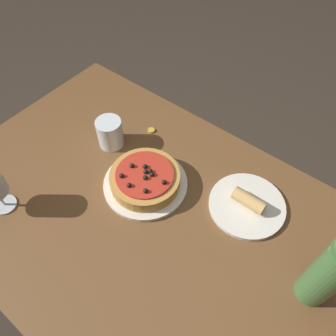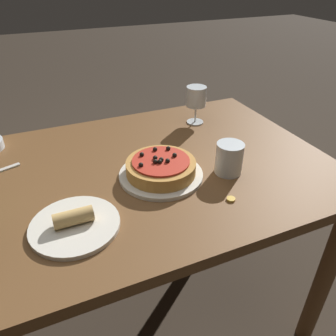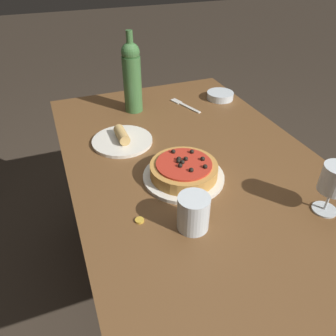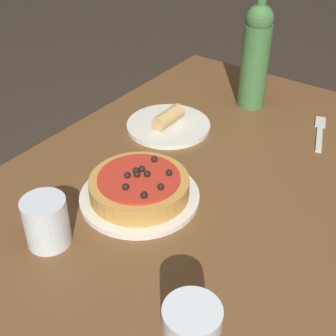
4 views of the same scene
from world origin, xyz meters
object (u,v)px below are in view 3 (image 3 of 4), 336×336
at_px(pizza, 184,169).
at_px(side_plate, 122,140).
at_px(dinner_plate, 184,177).
at_px(bottle_cap, 140,220).
at_px(side_bowl, 220,95).
at_px(dining_table, 192,181).
at_px(wine_glass, 335,180).
at_px(water_cup, 193,213).
at_px(fork, 184,105).
at_px(wine_bottle, 132,76).

distance_m(pizza, side_plate, 0.30).
xyz_separation_m(dinner_plate, bottle_cap, (0.13, -0.18, -0.00)).
height_order(dinner_plate, side_plate, side_plate).
height_order(pizza, side_bowl, pizza).
xyz_separation_m(dining_table, side_plate, (-0.19, -0.19, 0.11)).
bearing_deg(wine_glass, side_bowl, 173.33).
height_order(dining_table, pizza, pizza).
bearing_deg(bottle_cap, dining_table, 130.65).
relative_size(water_cup, side_plate, 0.45).
relative_size(side_plate, bottle_cap, 9.06).
bearing_deg(side_bowl, water_cup, -33.31).
distance_m(water_cup, side_plate, 0.48).
relative_size(wine_glass, fork, 0.84).
bearing_deg(side_plate, water_cup, 7.65).
bearing_deg(dining_table, bottle_cap, -49.35).
bearing_deg(water_cup, side_plate, -172.35).
bearing_deg(side_plate, dinner_plate, 23.94).
distance_m(wine_bottle, fork, 0.26).
relative_size(dinner_plate, pizza, 1.21).
distance_m(wine_glass, side_bowl, 0.77).
distance_m(pizza, bottle_cap, 0.23).
height_order(dining_table, wine_bottle, wine_bottle).
bearing_deg(fork, wine_glass, 168.47).
xyz_separation_m(dinner_plate, side_bowl, (-0.49, 0.39, 0.01)).
distance_m(wine_bottle, water_cup, 0.72).
xyz_separation_m(dining_table, wine_glass, (0.36, 0.23, 0.20)).
bearing_deg(water_cup, wine_glass, 78.36).
bearing_deg(wine_bottle, fork, 81.38).
distance_m(dinner_plate, water_cup, 0.21).
height_order(dining_table, bottle_cap, bottle_cap).
height_order(pizza, bottle_cap, pizza).
bearing_deg(wine_glass, fork, -172.85).
height_order(dining_table, side_bowl, side_bowl).
bearing_deg(dinner_plate, side_bowl, 141.32).
xyz_separation_m(water_cup, bottle_cap, (-0.07, -0.12, -0.05)).
height_order(water_cup, bottle_cap, water_cup).
relative_size(dinner_plate, fork, 1.45).
bearing_deg(wine_glass, wine_bottle, -158.43).
height_order(water_cup, fork, water_cup).
bearing_deg(side_bowl, dinner_plate, -38.68).
xyz_separation_m(wine_glass, bottle_cap, (-0.14, -0.48, -0.10)).
distance_m(wine_glass, wine_bottle, 0.85).
distance_m(dining_table, fork, 0.43).
bearing_deg(wine_glass, water_cup, -101.64).
bearing_deg(bottle_cap, pizza, 125.54).
bearing_deg(fork, side_bowl, -106.62).
bearing_deg(dinner_plate, wine_bottle, -179.09).
xyz_separation_m(water_cup, side_plate, (-0.47, -0.06, -0.04)).
height_order(wine_glass, fork, wine_glass).
bearing_deg(wine_bottle, water_cup, -4.08).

